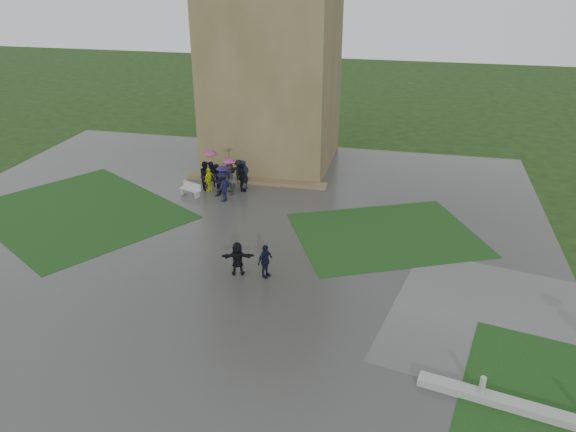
% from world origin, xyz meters
% --- Properties ---
extents(ground, '(120.00, 120.00, 0.00)m').
position_xyz_m(ground, '(0.00, 0.00, 0.00)').
color(ground, black).
extents(plaza, '(34.00, 34.00, 0.02)m').
position_xyz_m(plaza, '(0.00, 2.00, 0.01)').
color(plaza, '#353533').
rests_on(plaza, ground).
extents(lawn_inset_left, '(14.10, 13.46, 0.01)m').
position_xyz_m(lawn_inset_left, '(-8.50, 4.00, 0.03)').
color(lawn_inset_left, '#153612').
rests_on(lawn_inset_left, plaza).
extents(lawn_inset_right, '(11.12, 10.15, 0.01)m').
position_xyz_m(lawn_inset_right, '(8.50, 5.00, 0.03)').
color(lawn_inset_right, '#153612').
rests_on(lawn_inset_right, plaza).
extents(tower, '(8.00, 8.00, 18.00)m').
position_xyz_m(tower, '(0.00, 15.00, 9.00)').
color(tower, brown).
rests_on(tower, ground).
extents(tower_plinth, '(9.00, 0.80, 0.22)m').
position_xyz_m(tower_plinth, '(0.00, 10.60, 0.13)').
color(tower_plinth, brown).
rests_on(tower_plinth, plaza).
extents(bench, '(1.44, 0.89, 0.80)m').
position_xyz_m(bench, '(-3.26, 7.68, 0.43)').
color(bench, '#A7A7A2').
rests_on(bench, plaza).
extents(visitor_cluster, '(3.11, 4.02, 2.38)m').
position_xyz_m(visitor_cluster, '(-1.46, 8.90, 1.08)').
color(visitor_cluster, black).
rests_on(visitor_cluster, plaza).
extents(pedestrian_mid, '(0.87, 1.06, 1.57)m').
position_xyz_m(pedestrian_mid, '(3.51, -0.42, 0.81)').
color(pedestrian_mid, black).
rests_on(pedestrian_mid, plaza).
extents(pedestrian_near, '(1.55, 0.88, 1.58)m').
position_xyz_m(pedestrian_near, '(2.26, -0.48, 0.81)').
color(pedestrian_near, black).
rests_on(pedestrian_near, plaza).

